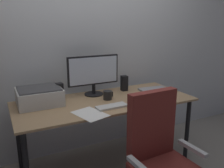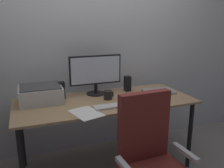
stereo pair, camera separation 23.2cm
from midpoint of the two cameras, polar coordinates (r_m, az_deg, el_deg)
name	(u,v)px [view 2 (the right image)]	position (r m, az deg, el deg)	size (l,w,h in m)	color
ground_plane	(106,166)	(2.70, 1.11, -18.94)	(12.00, 12.00, 0.00)	gray
back_wall	(90,39)	(2.76, -2.95, 10.62)	(6.40, 0.10, 2.60)	silver
desk	(105,107)	(2.40, 1.19, -5.62)	(1.74, 0.74, 0.74)	tan
monitor	(96,72)	(2.50, -1.29, 2.81)	(0.55, 0.20, 0.42)	black
keyboard	(110,106)	(2.18, 2.49, -5.39)	(0.29, 0.11, 0.02)	silver
mouse	(134,102)	(2.29, 8.10, -4.32)	(0.06, 0.10, 0.03)	black
coffee_mug	(108,95)	(2.38, 1.80, -2.68)	(0.10, 0.09, 0.09)	black
laptop	(159,91)	(2.69, 13.48, -1.77)	(0.32, 0.23, 0.02)	#99999E
speaker_left	(61,90)	(2.44, -9.31, -1.45)	(0.06, 0.07, 0.17)	black
speaker_right	(127,84)	(2.67, 6.18, 0.07)	(0.06, 0.07, 0.17)	black
printer	(41,94)	(2.37, -13.98, -2.35)	(0.40, 0.34, 0.16)	silver
paper_sheet	(86,113)	(2.05, -2.97, -6.96)	(0.21, 0.30, 0.00)	white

